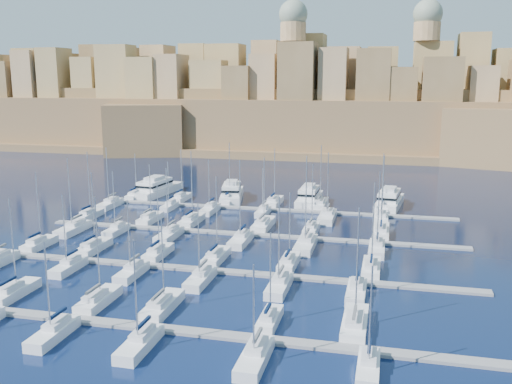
% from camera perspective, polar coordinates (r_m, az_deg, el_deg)
% --- Properties ---
extents(ground, '(600.00, 600.00, 0.00)m').
position_cam_1_polar(ground, '(103.47, -2.25, -5.81)').
color(ground, black).
rests_on(ground, ground).
extents(pontoon_near, '(84.00, 2.00, 0.40)m').
position_cam_1_polar(pontoon_near, '(73.39, -9.63, -13.30)').
color(pontoon_near, slate).
rests_on(pontoon_near, ground).
extents(pontoon_mid_near, '(84.00, 2.00, 0.40)m').
position_cam_1_polar(pontoon_mid_near, '(92.50, -4.27, -7.84)').
color(pontoon_mid_near, slate).
rests_on(pontoon_mid_near, ground).
extents(pontoon_mid_far, '(84.00, 2.00, 0.40)m').
position_cam_1_polar(pontoon_mid_far, '(112.67, -0.87, -4.25)').
color(pontoon_mid_far, slate).
rests_on(pontoon_mid_far, ground).
extents(pontoon_far, '(84.00, 2.00, 0.40)m').
position_cam_1_polar(pontoon_far, '(133.42, 1.46, -1.75)').
color(pontoon_far, slate).
rests_on(pontoon_far, ground).
extents(sailboat_1, '(2.70, 8.98, 14.53)m').
position_cam_1_polar(sailboat_1, '(89.12, -23.02, -9.15)').
color(sailboat_1, white).
rests_on(sailboat_1, ground).
extents(sailboat_2, '(2.73, 9.11, 15.38)m').
position_cam_1_polar(sailboat_2, '(82.32, -15.48, -10.33)').
color(sailboat_2, white).
rests_on(sailboat_2, ground).
extents(sailboat_3, '(2.86, 9.53, 12.91)m').
position_cam_1_polar(sailboat_3, '(78.63, -9.34, -11.12)').
color(sailboat_3, white).
rests_on(sailboat_3, ground).
extents(sailboat_4, '(2.24, 7.47, 12.23)m').
position_cam_1_polar(sailboat_4, '(73.58, 1.35, -12.62)').
color(sailboat_4, white).
rests_on(sailboat_4, ground).
extents(sailboat_5, '(2.98, 9.95, 15.29)m').
position_cam_1_polar(sailboat_5, '(73.41, 9.85, -12.81)').
color(sailboat_5, white).
rests_on(sailboat_5, ground).
extents(sailboat_8, '(2.51, 8.38, 12.53)m').
position_cam_1_polar(sailboat_8, '(74.16, -19.58, -13.11)').
color(sailboat_8, white).
rests_on(sailboat_8, ground).
extents(sailboat_9, '(2.60, 8.65, 13.54)m').
position_cam_1_polar(sailboat_9, '(68.94, -11.53, -14.58)').
color(sailboat_9, white).
rests_on(sailboat_9, ground).
extents(sailboat_10, '(2.69, 8.96, 11.81)m').
position_cam_1_polar(sailboat_10, '(64.69, -0.11, -16.18)').
color(sailboat_10, white).
rests_on(sailboat_10, ground).
extents(sailboat_11, '(2.31, 7.70, 12.40)m').
position_cam_1_polar(sailboat_11, '(63.84, 11.17, -16.82)').
color(sailboat_11, white).
rests_on(sailboat_11, ground).
extents(sailboat_12, '(2.56, 8.52, 14.21)m').
position_cam_1_polar(sailboat_12, '(111.87, -20.86, -4.85)').
color(sailboat_12, white).
rests_on(sailboat_12, ground).
extents(sailboat_13, '(2.79, 9.30, 14.60)m').
position_cam_1_polar(sailboat_13, '(106.60, -15.93, -5.32)').
color(sailboat_13, white).
rests_on(sailboat_13, ground).
extents(sailboat_14, '(2.59, 8.64, 13.42)m').
position_cam_1_polar(sailboat_14, '(100.91, -9.76, -5.99)').
color(sailboat_14, white).
rests_on(sailboat_14, ground).
extents(sailboat_15, '(2.73, 9.09, 14.78)m').
position_cam_1_polar(sailboat_15, '(97.58, -4.00, -6.45)').
color(sailboat_15, white).
rests_on(sailboat_15, ground).
extents(sailboat_16, '(2.60, 8.67, 12.68)m').
position_cam_1_polar(sailboat_16, '(94.55, 3.29, -7.05)').
color(sailboat_16, white).
rests_on(sailboat_16, ground).
extents(sailboat_17, '(2.80, 9.32, 14.86)m').
position_cam_1_polar(sailboat_17, '(93.58, 11.45, -7.45)').
color(sailboat_17, white).
rests_on(sailboat_17, ground).
extents(sailboat_19, '(2.47, 8.25, 12.90)m').
position_cam_1_polar(sailboat_19, '(97.27, -18.22, -7.09)').
color(sailboat_19, white).
rests_on(sailboat_19, ground).
extents(sailboat_20, '(2.49, 8.31, 12.69)m').
position_cam_1_polar(sailboat_20, '(92.09, -12.30, -7.82)').
color(sailboat_20, white).
rests_on(sailboat_20, ground).
extents(sailboat_21, '(2.66, 8.85, 12.81)m').
position_cam_1_polar(sailboat_21, '(87.68, -5.56, -8.60)').
color(sailboat_21, white).
rests_on(sailboat_21, ground).
extents(sailboat_22, '(2.74, 9.12, 14.40)m').
position_cam_1_polar(sailboat_22, '(84.57, 2.35, -9.31)').
color(sailboat_22, white).
rests_on(sailboat_22, ground).
extents(sailboat_23, '(2.64, 8.79, 13.45)m').
position_cam_1_polar(sailboat_23, '(83.47, 10.00, -9.78)').
color(sailboat_23, white).
rests_on(sailboat_23, ground).
extents(sailboat_24, '(2.59, 8.65, 15.02)m').
position_cam_1_polar(sailboat_24, '(131.09, -16.32, -2.21)').
color(sailboat_24, white).
rests_on(sailboat_24, ground).
extents(sailboat_25, '(2.70, 9.01, 12.71)m').
position_cam_1_polar(sailboat_25, '(124.85, -10.54, -2.62)').
color(sailboat_25, white).
rests_on(sailboat_25, ground).
extents(sailboat_26, '(2.95, 9.84, 15.82)m').
position_cam_1_polar(sailboat_26, '(121.81, -6.47, -2.84)').
color(sailboat_26, white).
rests_on(sailboat_26, ground).
extents(sailboat_27, '(3.13, 10.43, 14.92)m').
position_cam_1_polar(sailboat_27, '(117.81, 0.74, -3.26)').
color(sailboat_27, white).
rests_on(sailboat_27, ground).
extents(sailboat_28, '(2.58, 8.59, 14.10)m').
position_cam_1_polar(sailboat_28, '(115.23, 5.55, -3.66)').
color(sailboat_28, white).
rests_on(sailboat_28, ground).
extents(sailboat_29, '(3.12, 10.40, 14.59)m').
position_cam_1_polar(sailboat_29, '(115.12, 12.38, -3.89)').
color(sailboat_29, white).
rests_on(sailboat_29, ground).
extents(sailboat_30, '(3.02, 10.06, 15.45)m').
position_cam_1_polar(sailboat_30, '(120.44, -17.78, -3.49)').
color(sailboat_30, white).
rests_on(sailboat_30, ground).
extents(sailboat_31, '(2.37, 7.91, 12.97)m').
position_cam_1_polar(sailboat_31, '(117.08, -13.78, -3.71)').
color(sailboat_31, white).
rests_on(sailboat_31, ground).
extents(sailboat_32, '(2.82, 9.41, 14.15)m').
position_cam_1_polar(sailboat_32, '(111.72, -8.67, -4.23)').
color(sailboat_32, white).
rests_on(sailboat_32, ground).
extents(sailboat_33, '(2.89, 9.64, 16.16)m').
position_cam_1_polar(sailboat_33, '(107.15, -1.51, -4.77)').
color(sailboat_33, white).
rests_on(sailboat_33, ground).
extents(sailboat_34, '(3.16, 10.52, 17.41)m').
position_cam_1_polar(sailboat_34, '(104.36, 5.00, -5.25)').
color(sailboat_34, white).
rests_on(sailboat_34, ground).
extents(sailboat_35, '(2.75, 9.16, 15.07)m').
position_cam_1_polar(sailboat_35, '(104.03, 11.99, -5.53)').
color(sailboat_35, white).
rests_on(sailboat_35, ground).
extents(sailboat_36, '(2.44, 8.14, 11.80)m').
position_cam_1_polar(sailboat_36, '(149.50, -11.95, -0.35)').
color(sailboat_36, white).
rests_on(sailboat_36, ground).
extents(sailboat_37, '(2.56, 8.55, 13.24)m').
position_cam_1_polar(sailboat_37, '(144.87, -7.48, -0.57)').
color(sailboat_37, white).
rests_on(sailboat_37, ground).
extents(sailboat_38, '(2.67, 8.90, 15.22)m').
position_cam_1_polar(sailboat_38, '(141.11, -2.70, -0.80)').
color(sailboat_38, white).
rests_on(sailboat_38, ground).
extents(sailboat_39, '(2.99, 9.97, 14.03)m').
position_cam_1_polar(sailboat_39, '(138.97, 1.79, -0.98)').
color(sailboat_39, white).
rests_on(sailboat_39, ground).
extents(sailboat_40, '(3.14, 10.46, 15.10)m').
position_cam_1_polar(sailboat_40, '(137.44, 6.40, -1.18)').
color(sailboat_40, white).
rests_on(sailboat_40, ground).
extents(sailboat_41, '(2.70, 8.99, 13.28)m').
position_cam_1_polar(sailboat_41, '(135.81, 12.50, -1.56)').
color(sailboat_41, white).
rests_on(sailboat_41, ground).
extents(sailboat_42, '(2.86, 9.52, 14.75)m').
position_cam_1_polar(sailboat_42, '(140.96, -14.39, -1.16)').
color(sailboat_42, white).
rests_on(sailboat_42, ground).
extents(sailboat_43, '(2.15, 7.16, 11.68)m').
position_cam_1_polar(sailboat_43, '(135.84, -8.63, -1.42)').
color(sailboat_43, white).
rests_on(sailboat_43, ground).
extents(sailboat_44, '(2.66, 8.86, 12.60)m').
position_cam_1_polar(sailboat_44, '(131.62, -4.62, -1.73)').
color(sailboat_44, white).
rests_on(sailboat_44, ground).
extents(sailboat_45, '(2.28, 7.61, 11.03)m').
position_cam_1_polar(sailboat_45, '(128.98, 0.72, -1.98)').
color(sailboat_45, white).
rests_on(sailboat_45, ground).
extents(sailboat_46, '(3.20, 10.68, 15.26)m').
position_cam_1_polar(sailboat_46, '(125.18, 7.14, -2.46)').
color(sailboat_46, white).
rests_on(sailboat_46, ground).
extents(sailboat_47, '(2.98, 9.94, 15.39)m').
position_cam_1_polar(sailboat_47, '(124.88, 12.39, -2.68)').
color(sailboat_47, white).
rests_on(sailboat_47, ground).
extents(motor_yacht_a, '(8.03, 19.75, 5.25)m').
position_cam_1_polar(motor_yacht_a, '(153.14, -9.97, 0.39)').
color(motor_yacht_a, white).
rests_on(motor_yacht_a, ground).
extents(motor_yacht_b, '(8.16, 17.18, 5.25)m').
position_cam_1_polar(motor_yacht_b, '(144.89, -2.44, -0.07)').
color(motor_yacht_b, white).
rests_on(motor_yacht_b, ground).
extents(motor_yacht_c, '(4.93, 15.80, 5.25)m').
position_cam_1_polar(motor_yacht_c, '(140.49, 5.34, -0.48)').
color(motor_yacht_c, white).
rests_on(motor_yacht_c, ground).
extents(motor_yacht_d, '(7.10, 17.45, 5.25)m').
position_cam_1_polar(motor_yacht_d, '(139.76, 13.18, -0.80)').
color(motor_yacht_d, white).
rests_on(motor_yacht_d, ground).
extents(fortified_city, '(460.00, 108.95, 59.52)m').
position_cam_1_polar(fortified_city, '(252.28, 7.33, 7.77)').
color(fortified_city, brown).
rests_on(fortified_city, ground).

